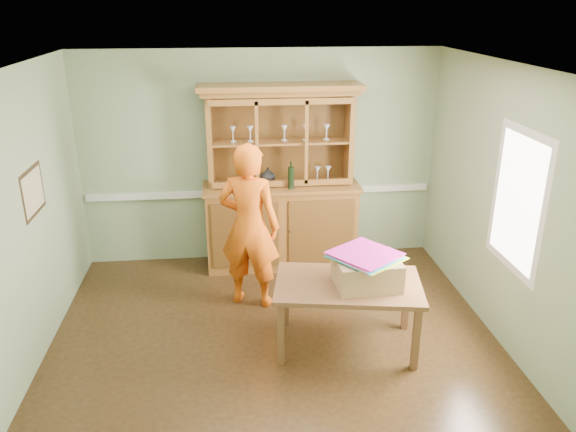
{
  "coord_description": "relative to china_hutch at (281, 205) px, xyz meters",
  "views": [
    {
      "loc": [
        -0.38,
        -4.91,
        3.23
      ],
      "look_at": [
        0.18,
        0.4,
        1.17
      ],
      "focal_mm": 35.0,
      "sensor_mm": 36.0,
      "label": 1
    }
  ],
  "objects": [
    {
      "name": "kite_stack",
      "position": [
        0.62,
        -2.0,
        0.19
      ],
      "size": [
        0.75,
        0.75,
        0.05
      ],
      "rotation": [
        0.0,
        0.0,
        0.63
      ],
      "color": "#D9ED1E",
      "rests_on": "cardboard_box"
    },
    {
      "name": "window_panel",
      "position": [
        2.0,
        -2.04,
        0.69
      ],
      "size": [
        0.03,
        0.96,
        1.36
      ],
      "color": "silver",
      "rests_on": "wall_right"
    },
    {
      "name": "framed_map",
      "position": [
        -2.46,
        -1.44,
        0.74
      ],
      "size": [
        0.03,
        0.6,
        0.46
      ],
      "color": "#322314",
      "rests_on": "wall_left"
    },
    {
      "name": "wall_front",
      "position": [
        -0.23,
        -3.74,
        0.54
      ],
      "size": [
        4.5,
        0.0,
        4.5
      ],
      "primitive_type": "plane",
      "rotation": [
        -1.57,
        0.0,
        0.0
      ],
      "color": "gray",
      "rests_on": "floor"
    },
    {
      "name": "floor",
      "position": [
        -0.23,
        -1.74,
        -0.81
      ],
      "size": [
        4.5,
        4.5,
        0.0
      ],
      "primitive_type": "plane",
      "color": "#462F16",
      "rests_on": "ground"
    },
    {
      "name": "china_hutch",
      "position": [
        0.0,
        0.0,
        0.0
      ],
      "size": [
        1.96,
        0.65,
        2.3
      ],
      "color": "#915C27",
      "rests_on": "floor"
    },
    {
      "name": "wall_back",
      "position": [
        -0.23,
        0.26,
        0.54
      ],
      "size": [
        4.5,
        0.0,
        4.5
      ],
      "primitive_type": "plane",
      "rotation": [
        1.57,
        0.0,
        0.0
      ],
      "color": "gray",
      "rests_on": "floor"
    },
    {
      "name": "person",
      "position": [
        -0.44,
        -0.99,
        0.12
      ],
      "size": [
        0.79,
        0.64,
        1.86
      ],
      "primitive_type": "imported",
      "rotation": [
        0.0,
        0.0,
        2.81
      ],
      "color": "#E3580E",
      "rests_on": "floor"
    },
    {
      "name": "ceiling",
      "position": [
        -0.23,
        -1.74,
        1.89
      ],
      "size": [
        4.5,
        4.5,
        0.0
      ],
      "primitive_type": "plane",
      "rotation": [
        3.14,
        0.0,
        0.0
      ],
      "color": "white",
      "rests_on": "wall_back"
    },
    {
      "name": "dining_table",
      "position": [
        0.46,
        -1.96,
        -0.19
      ],
      "size": [
        1.51,
        1.06,
        0.7
      ],
      "rotation": [
        0.0,
        0.0,
        -0.17
      ],
      "color": "brown",
      "rests_on": "floor"
    },
    {
      "name": "cardboard_box",
      "position": [
        0.62,
        -2.02,
        0.03
      ],
      "size": [
        0.61,
        0.5,
        0.27
      ],
      "primitive_type": "cube",
      "rotation": [
        0.0,
        0.0,
        0.05
      ],
      "color": "tan",
      "rests_on": "dining_table"
    },
    {
      "name": "wall_right",
      "position": [
        2.02,
        -1.74,
        0.54
      ],
      "size": [
        0.0,
        4.0,
        4.0
      ],
      "primitive_type": "plane",
      "rotation": [
        1.57,
        0.0,
        -1.57
      ],
      "color": "gray",
      "rests_on": "floor"
    },
    {
      "name": "wall_left",
      "position": [
        -2.48,
        -1.74,
        0.54
      ],
      "size": [
        0.0,
        4.0,
        4.0
      ],
      "primitive_type": "plane",
      "rotation": [
        1.57,
        0.0,
        1.57
      ],
      "color": "gray",
      "rests_on": "floor"
    },
    {
      "name": "chair_rail",
      "position": [
        -0.23,
        0.24,
        0.09
      ],
      "size": [
        4.41,
        0.05,
        0.08
      ],
      "primitive_type": "cube",
      "color": "silver",
      "rests_on": "wall_back"
    }
  ]
}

